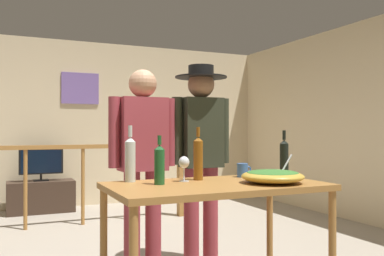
% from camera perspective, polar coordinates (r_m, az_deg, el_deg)
% --- Properties ---
extents(back_wall, '(6.09, 0.10, 2.52)m').
position_cam_1_polar(back_wall, '(6.75, -14.98, 0.61)').
color(back_wall, beige).
rests_on(back_wall, ground_plane).
extents(side_wall_right, '(0.10, 4.94, 2.52)m').
position_cam_1_polar(side_wall_right, '(6.01, 19.23, 0.72)').
color(side_wall_right, beige).
rests_on(side_wall_right, ground_plane).
extents(framed_picture, '(0.56, 0.03, 0.47)m').
position_cam_1_polar(framed_picture, '(6.72, -14.79, 5.18)').
color(framed_picture, '#7A5FAB').
extents(stair_railing, '(4.02, 0.10, 1.03)m').
position_cam_1_polar(stair_railing, '(5.36, -15.59, -5.54)').
color(stair_railing, '#9E6B33').
rests_on(stair_railing, ground_plane).
extents(tv_console, '(0.90, 0.40, 0.44)m').
position_cam_1_polar(tv_console, '(6.40, -19.64, -8.68)').
color(tv_console, '#38281E').
rests_on(tv_console, ground_plane).
extents(flat_screen_tv, '(0.59, 0.12, 0.45)m').
position_cam_1_polar(flat_screen_tv, '(6.31, -19.61, -4.34)').
color(flat_screen_tv, black).
rests_on(flat_screen_tv, tv_console).
extents(serving_table, '(1.42, 0.79, 0.80)m').
position_cam_1_polar(serving_table, '(2.86, 3.26, -8.98)').
color(serving_table, '#9E6B33').
rests_on(serving_table, ground_plane).
extents(salad_bowl, '(0.42, 0.42, 0.21)m').
position_cam_1_polar(salad_bowl, '(2.90, 10.79, -6.31)').
color(salad_bowl, gold).
rests_on(salad_bowl, serving_table).
extents(wine_glass, '(0.07, 0.07, 0.17)m').
position_cam_1_polar(wine_glass, '(2.92, -1.08, -4.80)').
color(wine_glass, silver).
rests_on(wine_glass, serving_table).
extents(wine_bottle_dark, '(0.07, 0.07, 0.35)m').
position_cam_1_polar(wine_bottle_dark, '(3.23, 12.28, -3.95)').
color(wine_bottle_dark, black).
rests_on(wine_bottle_dark, serving_table).
extents(wine_bottle_green, '(0.07, 0.07, 0.32)m').
position_cam_1_polar(wine_bottle_green, '(2.77, -4.39, -4.82)').
color(wine_bottle_green, '#1E5628').
rests_on(wine_bottle_green, serving_table).
extents(wine_bottle_amber, '(0.07, 0.07, 0.38)m').
position_cam_1_polar(wine_bottle_amber, '(3.01, 0.84, -4.00)').
color(wine_bottle_amber, brown).
rests_on(wine_bottle_amber, serving_table).
extents(wine_bottle_clear, '(0.07, 0.07, 0.39)m').
position_cam_1_polar(wine_bottle_clear, '(2.93, -8.31, -4.07)').
color(wine_bottle_clear, silver).
rests_on(wine_bottle_clear, serving_table).
extents(mug_blue, '(0.12, 0.08, 0.10)m').
position_cam_1_polar(mug_blue, '(3.23, 6.82, -5.65)').
color(mug_blue, '#3866B2').
rests_on(mug_blue, serving_table).
extents(person_standing_left, '(0.56, 0.23, 1.65)m').
position_cam_1_polar(person_standing_left, '(3.45, -6.64, -3.36)').
color(person_standing_left, '#9E3842').
rests_on(person_standing_left, ground_plane).
extents(person_standing_right, '(0.53, 0.45, 1.71)m').
position_cam_1_polar(person_standing_right, '(3.64, 1.22, -2.38)').
color(person_standing_right, '#9E3842').
rests_on(person_standing_right, ground_plane).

